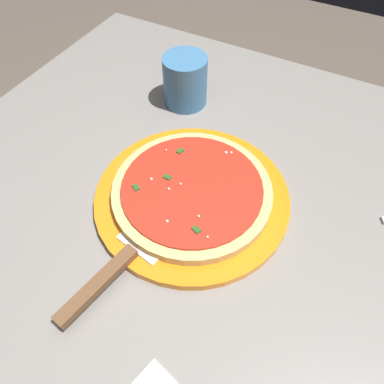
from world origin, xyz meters
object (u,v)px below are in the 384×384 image
object	(u,v)px
serving_plate	(192,197)
pizza	(192,191)
pizza_server	(121,263)
cup_tall_drink	(185,81)

from	to	relation	value
serving_plate	pizza	size ratio (longest dim) A/B	1.24
pizza_server	cup_tall_drink	world-z (taller)	cup_tall_drink
serving_plate	pizza_server	size ratio (longest dim) A/B	1.34
pizza_server	cup_tall_drink	xyz separation A→B (m)	(-0.36, -0.10, 0.03)
pizza	pizza_server	size ratio (longest dim) A/B	1.09
serving_plate	cup_tall_drink	distance (m)	0.25
serving_plate	cup_tall_drink	bearing A→B (deg)	-148.90
pizza	cup_tall_drink	distance (m)	0.25
serving_plate	pizza	bearing A→B (deg)	-75.00
pizza_server	serving_plate	bearing A→B (deg)	169.33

